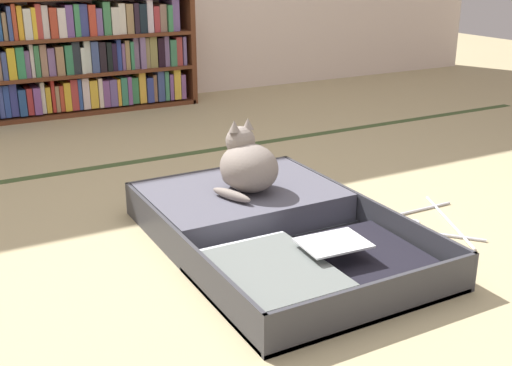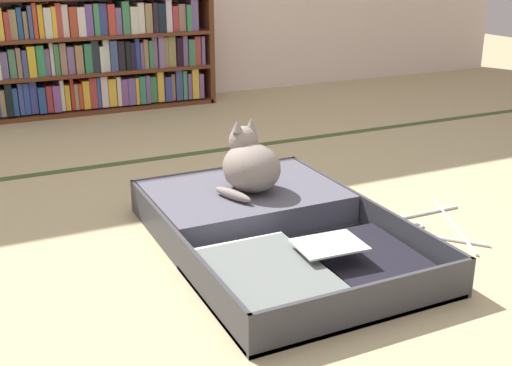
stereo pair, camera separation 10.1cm
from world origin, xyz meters
name	(u,v)px [view 2 (the right image)]	position (x,y,z in m)	size (l,w,h in m)	color
ground_plane	(250,270)	(0.00, 0.00, 0.00)	(10.00, 10.00, 0.00)	tan
tatami_border	(140,161)	(0.00, 1.16, 0.00)	(4.80, 0.05, 0.00)	#3A4E28
bookshelf	(93,55)	(0.05, 2.25, 0.32)	(1.40, 0.26, 0.66)	brown
open_suitcase	(263,225)	(0.13, 0.18, 0.05)	(0.66, 1.00, 0.12)	#38393F
black_cat	(249,165)	(0.15, 0.33, 0.20)	(0.24, 0.25, 0.24)	gray
clothes_hanger	(442,225)	(0.72, 0.01, 0.01)	(0.31, 0.42, 0.01)	silver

